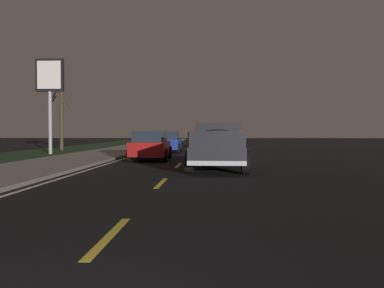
{
  "coord_description": "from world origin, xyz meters",
  "views": [
    {
      "loc": [
        -2.8,
        -1.46,
        1.5
      ],
      "look_at": [
        16.02,
        -0.61,
        0.96
      ],
      "focal_mm": 39.15,
      "sensor_mm": 36.0,
      "label": 1
    }
  ],
  "objects": [
    {
      "name": "ground",
      "position": [
        27.0,
        0.0,
        0.0
      ],
      "size": [
        144.0,
        144.0,
        0.0
      ],
      "primitive_type": "plane",
      "color": "black"
    },
    {
      "name": "sidewalk_shoulder",
      "position": [
        27.0,
        5.7,
        0.06
      ],
      "size": [
        108.0,
        4.0,
        0.12
      ],
      "primitive_type": "cube",
      "color": "gray",
      "rests_on": "ground"
    },
    {
      "name": "grass_verge",
      "position": [
        27.0,
        10.7,
        0.0
      ],
      "size": [
        108.0,
        6.0,
        0.01
      ],
      "primitive_type": "cube",
      "color": "#1E3819",
      "rests_on": "ground"
    },
    {
      "name": "lane_markings",
      "position": [
        28.59,
        2.55,
        0.0
      ],
      "size": [
        108.0,
        3.54,
        0.01
      ],
      "color": "yellow",
      "rests_on": "ground"
    },
    {
      "name": "pickup_truck",
      "position": [
        13.95,
        -1.75,
        0.98
      ],
      "size": [
        5.49,
        2.41,
        1.87
      ],
      "color": "#232328",
      "rests_on": "ground"
    },
    {
      "name": "sedan_red",
      "position": [
        19.3,
        1.75,
        0.78
      ],
      "size": [
        4.45,
        2.1,
        1.54
      ],
      "color": "maroon",
      "rests_on": "ground"
    },
    {
      "name": "sedan_tan",
      "position": [
        35.03,
        -1.92,
        0.78
      ],
      "size": [
        4.41,
        2.04,
        1.54
      ],
      "color": "#9E845B",
      "rests_on": "ground"
    },
    {
      "name": "sedan_blue",
      "position": [
        27.78,
        1.71,
        0.78
      ],
      "size": [
        4.42,
        2.05,
        1.54
      ],
      "color": "navy",
      "rests_on": "ground"
    },
    {
      "name": "gas_price_sign",
      "position": [
        25.0,
        9.4,
        4.81
      ],
      "size": [
        0.27,
        1.9,
        6.43
      ],
      "color": "#99999E",
      "rests_on": "ground"
    },
    {
      "name": "bare_tree_far",
      "position": [
        30.95,
        10.78,
        2.69
      ],
      "size": [
        1.18,
        1.59,
        5.67
      ],
      "color": "#423323",
      "rests_on": "ground"
    }
  ]
}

